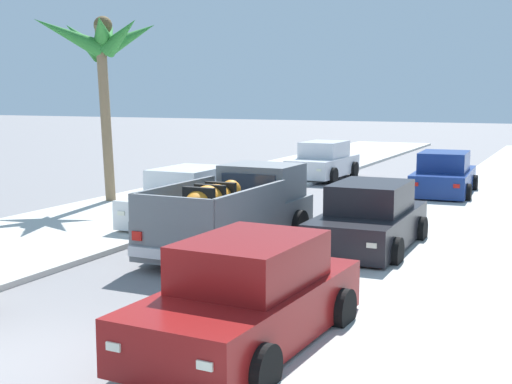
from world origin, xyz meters
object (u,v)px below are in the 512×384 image
car_right_near (369,220)px  car_right_far (248,298)px  car_left_near (188,199)px  car_left_mid (444,176)px  pickup_truck (235,214)px  palm_tree_right_fore (101,46)px  car_left_far (323,162)px

car_right_near → car_right_far: bearing=-88.8°
car_left_near → car_left_mid: (5.23, 8.23, 0.00)m
pickup_truck → car_right_far: 6.26m
car_left_near → palm_tree_right_fore: size_ratio=0.72×
car_left_near → car_left_mid: same height
pickup_truck → car_left_near: 3.21m
car_right_far → car_right_near: bearing=91.2°
pickup_truck → car_left_far: 13.58m
car_right_far → car_left_near: bearing=125.1°
car_left_near → car_right_near: bearing=-11.2°
car_right_near → car_left_near: bearing=168.8°
car_left_mid → car_right_far: 15.85m
car_right_near → palm_tree_right_fore: 10.73m
pickup_truck → palm_tree_right_fore: bearing=148.2°
car_left_mid → palm_tree_right_fore: bearing=-146.4°
car_right_far → pickup_truck: bearing=118.0°
car_right_near → car_right_far: (0.14, -6.59, 0.00)m
pickup_truck → car_right_near: size_ratio=1.22×
car_right_far → palm_tree_right_fore: 14.18m
car_left_mid → car_left_far: 6.16m
car_left_near → car_left_far: (-0.14, 11.24, 0.00)m
pickup_truck → car_left_mid: (2.81, 10.33, -0.10)m
car_left_near → car_left_far: size_ratio=1.00×
car_left_mid → palm_tree_right_fore: palm_tree_right_fore is taller
car_right_near → car_left_far: same height
pickup_truck → car_left_far: pickup_truck is taller
car_left_far → car_right_near: bearing=-66.4°
car_left_far → car_right_far: bearing=-73.8°
car_left_mid → pickup_truck: bearing=-105.2°
car_left_mid → car_right_far: (0.13, -15.85, 0.00)m
car_left_near → car_left_far: 11.24m
car_left_mid → palm_tree_right_fore: 12.04m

